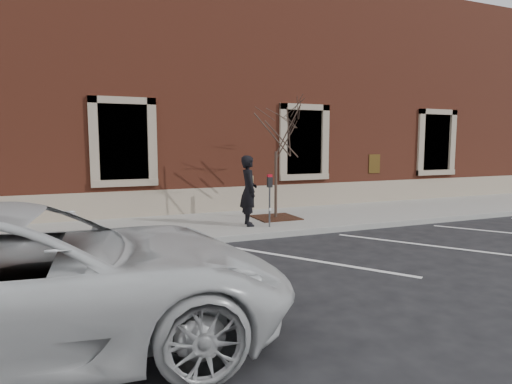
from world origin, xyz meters
name	(u,v)px	position (x,y,z in m)	size (l,w,h in m)	color
ground	(265,238)	(0.00, 0.00, 0.00)	(120.00, 120.00, 0.00)	#28282B
sidewalk_near	(241,223)	(0.00, 1.75, 0.07)	(40.00, 3.50, 0.15)	#9A9791
curb_near	(266,235)	(0.00, -0.05, 0.07)	(40.00, 0.12, 0.15)	#9E9E99
parking_stripes	(309,260)	(0.00, -2.20, 0.00)	(28.00, 4.40, 0.01)	silver
building_civic	(189,103)	(0.00, 7.74, 4.00)	(40.00, 8.62, 8.00)	brown
man	(249,191)	(-0.05, 1.00, 1.10)	(0.69, 0.45, 1.89)	black
parking_meter	(270,191)	(0.38, 0.59, 1.12)	(0.13, 0.10, 1.40)	#595B60
tree_grate	(276,217)	(1.11, 1.76, 0.17)	(1.24, 1.24, 0.03)	#3E1D13
sapling	(276,133)	(1.11, 1.76, 2.66)	(2.16, 2.16, 3.59)	#4C392E
white_truck	(20,281)	(-4.89, -4.41, 0.85)	(2.83, 6.14, 1.71)	silver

